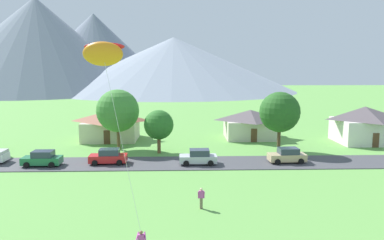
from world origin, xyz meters
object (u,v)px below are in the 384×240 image
Objects in this scene: tree_left_of_center at (159,125)px; parked_car_red_west_end at (109,157)px; house_right_center at (250,124)px; tree_near_left at (118,111)px; kite_flyer_with_kite at (104,58)px; house_leftmost at (364,124)px; house_left_center at (111,125)px; parked_car_silver_mid_west at (198,157)px; parked_car_tan_mid_east at (287,156)px; tree_center at (280,112)px; watcher_person at (201,198)px; parked_car_green_east_end at (42,159)px.

tree_left_of_center is 1.30× the size of parked_car_red_west_end.
tree_near_left is at bearing -158.19° from house_right_center.
kite_flyer_with_kite is at bearing -82.34° from tree_near_left.
parked_car_red_west_end is (-34.81, -11.09, -1.86)m from house_leftmost.
tree_near_left is (-34.85, -3.73, 2.50)m from house_leftmost.
tree_near_left is at bearing -72.21° from house_left_center.
parked_car_silver_mid_west is 21.05m from kite_flyer_with_kite.
tree_left_of_center is 1.30× the size of parked_car_tan_mid_east.
house_left_center is at bearing 99.00° from parked_car_red_west_end.
house_leftmost is at bearing 37.92° from parked_car_tan_mid_east.
parked_car_silver_mid_west and parked_car_tan_mid_east have the same top height.
kite_flyer_with_kite is (-6.89, -16.78, 10.69)m from parked_car_silver_mid_west.
tree_center is 29.72m from kite_flyer_with_kite.
house_left_center is 1.53× the size of tree_left_of_center.
tree_center reaches higher than house_leftmost.
watcher_person is (-10.65, -13.63, 0.01)m from parked_car_tan_mid_east.
parked_car_silver_mid_west is (-24.64, -11.66, -1.86)m from house_leftmost.
parked_car_red_west_end is (-20.94, -5.68, -4.30)m from tree_center.
house_right_center is 1.90× the size of parked_car_tan_mid_east.
watcher_person is at bearing -119.91° from tree_center.
tree_near_left reaches higher than house_left_center.
house_right_center is 17.86m from parked_car_silver_mid_west.
house_leftmost is at bearing -13.63° from house_right_center.
tree_center is 1.85× the size of parked_car_silver_mid_west.
tree_center is at bearing 52.54° from kite_flyer_with_kite.
house_right_center is 24.14m from parked_car_red_west_end.
tree_center is at bearing 12.84° from parked_car_green_east_end.
house_right_center is at bearing 1.66° from house_left_center.
tree_left_of_center is at bearing 44.18° from parked_car_red_west_end.
tree_left_of_center reaches higher than parked_car_red_west_end.
parked_car_silver_mid_west is 0.33× the size of kite_flyer_with_kite.
house_leftmost is 0.98× the size of house_left_center.
house_leftmost is 1.06× the size of tree_center.
parked_car_tan_mid_east is 26.53m from kite_flyer_with_kite.
parked_car_silver_mid_west is at bearing 67.67° from kite_flyer_with_kite.
watcher_person is at bearing -135.24° from house_leftmost.
kite_flyer_with_kite reaches higher than tree_left_of_center.
house_right_center is at bearing 166.37° from house_leftmost.
house_right_center is at bearing 35.65° from tree_left_of_center.
parked_car_red_west_end is at bearing -164.81° from tree_center.
house_leftmost is 0.65× the size of kite_flyer_with_kite.
house_leftmost is 15.09m from tree_center.
house_leftmost is 1.94× the size of parked_car_red_west_end.
house_left_center is 15.90m from parked_car_green_east_end.
parked_car_tan_mid_east is at bearing -19.86° from tree_left_of_center.
kite_flyer_with_kite reaches higher than parked_car_green_east_end.
kite_flyer_with_kite is (3.32, -24.71, 6.33)m from tree_near_left.
parked_car_green_east_end reaches higher than watcher_person.
house_right_center is 4.85× the size of watcher_person.
tree_left_of_center reaches higher than house_right_center.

